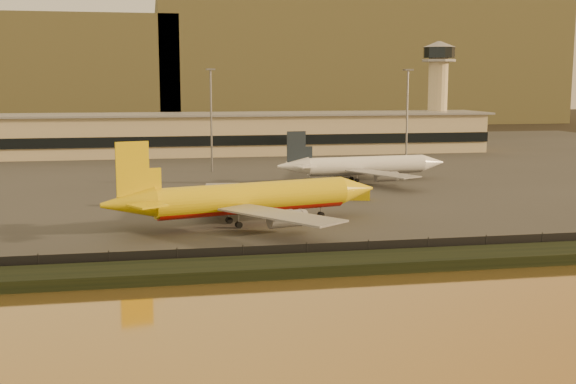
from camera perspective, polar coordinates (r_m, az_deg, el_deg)
name	(u,v)px	position (r m, az deg, el deg)	size (l,w,h in m)	color
ground	(328,239)	(104.17, 3.21, -3.70)	(900.00, 900.00, 0.00)	black
embankment	(362,263)	(88.05, 5.88, -5.58)	(320.00, 7.00, 1.40)	black
tarmac	(244,165)	(196.54, -3.48, 2.17)	(320.00, 220.00, 0.20)	#2D2D2D
perimeter_fence	(353,250)	(91.64, 5.17, -4.61)	(300.00, 0.05, 2.20)	black
terminal_building	(185,135)	(225.07, -8.17, 4.50)	(202.00, 25.00, 12.60)	tan
control_tower	(438,84)	(248.46, 11.77, 8.35)	(11.20, 11.20, 35.50)	tan
apron_light_masts	(315,109)	(178.31, 2.12, 6.55)	(152.20, 12.20, 25.40)	slate
distant_hills	(156,67)	(438.83, -10.39, 9.72)	(470.00, 160.00, 70.00)	brown
dhl_cargo_jet	(248,199)	(112.82, -3.16, -0.53)	(45.22, 43.38, 13.66)	#DDBA0B
white_narrowbody_jet	(363,166)	(163.40, 5.97, 2.07)	(40.19, 39.04, 11.54)	white
gse_vehicle_yellow	(358,195)	(137.39, 5.57, -0.21)	(4.41, 1.99, 1.99)	#DDBA0B
gse_vehicle_white	(134,201)	(132.97, -12.04, -0.70)	(3.95, 1.78, 1.78)	white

